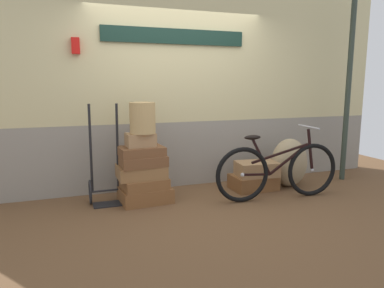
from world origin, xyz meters
name	(u,v)px	position (x,y,z in m)	size (l,w,h in m)	color
ground	(196,204)	(0.00, 0.00, -0.03)	(8.73, 5.20, 0.06)	brown
station_building	(177,80)	(0.01, 0.85, 1.55)	(6.73, 0.74, 3.10)	gray
suitcase_0	(145,194)	(-0.62, 0.22, 0.09)	(0.63, 0.47, 0.18)	brown
suitcase_1	(144,183)	(-0.63, 0.20, 0.25)	(0.55, 0.41, 0.13)	brown
suitcase_2	(141,171)	(-0.66, 0.24, 0.40)	(0.59, 0.45, 0.16)	olive
suitcase_3	(143,160)	(-0.64, 0.22, 0.54)	(0.56, 0.42, 0.13)	brown
suitcase_4	(141,151)	(-0.65, 0.23, 0.66)	(0.54, 0.39, 0.11)	brown
suitcase_5	(141,140)	(-0.66, 0.24, 0.80)	(0.35, 0.26, 0.17)	#9E754C
suitcase_6	(253,182)	(0.96, 0.24, 0.10)	(0.62, 0.44, 0.20)	brown
suitcase_7	(257,169)	(0.99, 0.20, 0.31)	(0.57, 0.37, 0.20)	#9E754C
wicker_basket	(143,118)	(-0.63, 0.22, 1.08)	(0.32, 0.32, 0.38)	tan
luggage_trolley	(106,181)	(-1.09, 0.34, 0.28)	(0.41, 0.37, 1.26)	black
burlap_sack	(289,163)	(1.52, 0.20, 0.35)	(0.54, 0.46, 0.71)	#9E8966
bicycle	(278,171)	(1.04, -0.25, 0.38)	(1.72, 0.46, 0.95)	black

